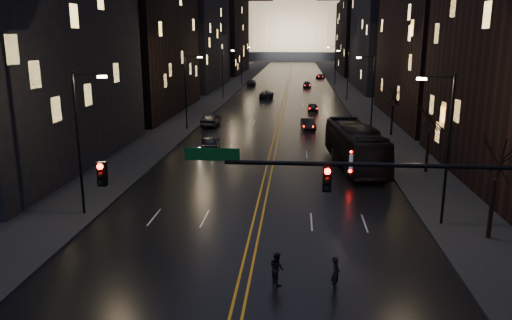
% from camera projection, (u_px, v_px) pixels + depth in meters
% --- Properties ---
extents(ground, '(900.00, 900.00, 0.00)m').
position_uv_depth(ground, '(239.00, 305.00, 21.00)').
color(ground, black).
rests_on(ground, ground).
extents(road, '(20.00, 320.00, 0.02)m').
position_uv_depth(road, '(290.00, 76.00, 146.79)').
color(road, black).
rests_on(road, ground).
extents(sidewalk_left, '(8.00, 320.00, 0.16)m').
position_uv_depth(sidewalk_left, '(243.00, 75.00, 147.89)').
color(sidewalk_left, black).
rests_on(sidewalk_left, ground).
extents(sidewalk_right, '(8.00, 320.00, 0.16)m').
position_uv_depth(sidewalk_right, '(338.00, 76.00, 145.65)').
color(sidewalk_right, black).
rests_on(sidewalk_right, ground).
extents(center_line, '(0.62, 320.00, 0.01)m').
position_uv_depth(center_line, '(290.00, 76.00, 146.79)').
color(center_line, orange).
rests_on(center_line, road).
extents(building_left_near, '(12.00, 28.00, 22.00)m').
position_uv_depth(building_left_near, '(17.00, 37.00, 41.33)').
color(building_left_near, black).
rests_on(building_left_near, ground).
extents(building_left_mid, '(12.00, 30.00, 28.00)m').
position_uv_depth(building_left_mid, '(136.00, 16.00, 71.58)').
color(building_left_mid, black).
rests_on(building_left_mid, ground).
extents(building_left_far, '(12.00, 34.00, 20.00)m').
position_uv_depth(building_left_far, '(192.00, 42.00, 109.31)').
color(building_left_far, black).
rests_on(building_left_far, ground).
extents(building_left_dist, '(12.00, 40.00, 24.00)m').
position_uv_depth(building_left_dist, '(224.00, 34.00, 155.28)').
color(building_left_dist, black).
rests_on(building_left_dist, ground).
extents(building_right_mid, '(12.00, 34.00, 26.00)m').
position_uv_depth(building_right_mid, '(387.00, 27.00, 105.23)').
color(building_right_mid, black).
rests_on(building_right_mid, ground).
extents(building_right_dist, '(12.00, 40.00, 22.00)m').
position_uv_depth(building_right_dist, '(360.00, 37.00, 152.16)').
color(building_right_dist, black).
rests_on(building_right_dist, ground).
extents(capitol, '(90.00, 50.00, 58.50)m').
position_uv_depth(capitol, '(294.00, 25.00, 258.81)').
color(capitol, black).
rests_on(capitol, ground).
extents(traffic_signal, '(17.29, 0.45, 7.00)m').
position_uv_depth(traffic_signal, '(389.00, 193.00, 19.30)').
color(traffic_signal, black).
rests_on(traffic_signal, ground).
extents(streetlamp_right_near, '(2.13, 0.25, 9.00)m').
position_uv_depth(streetlamp_right_near, '(445.00, 143.00, 28.59)').
color(streetlamp_right_near, black).
rests_on(streetlamp_right_near, ground).
extents(streetlamp_left_near, '(2.13, 0.25, 9.00)m').
position_uv_depth(streetlamp_left_near, '(81.00, 137.00, 30.32)').
color(streetlamp_left_near, black).
rests_on(streetlamp_left_near, ground).
extents(streetlamp_right_mid, '(2.13, 0.25, 9.00)m').
position_uv_depth(streetlamp_right_mid, '(371.00, 90.00, 57.62)').
color(streetlamp_right_mid, black).
rests_on(streetlamp_right_mid, ground).
extents(streetlamp_left_mid, '(2.13, 0.25, 9.00)m').
position_uv_depth(streetlamp_left_mid, '(187.00, 88.00, 59.35)').
color(streetlamp_left_mid, black).
rests_on(streetlamp_left_mid, ground).
extents(streetlamp_right_far, '(2.13, 0.25, 9.00)m').
position_uv_depth(streetlamp_right_far, '(347.00, 72.00, 86.65)').
color(streetlamp_right_far, black).
rests_on(streetlamp_right_far, ground).
extents(streetlamp_left_far, '(2.13, 0.25, 9.00)m').
position_uv_depth(streetlamp_left_far, '(224.00, 71.00, 88.38)').
color(streetlamp_left_far, black).
rests_on(streetlamp_left_far, ground).
extents(streetlamp_right_dist, '(2.13, 0.25, 9.00)m').
position_uv_depth(streetlamp_right_dist, '(335.00, 63.00, 115.68)').
color(streetlamp_right_dist, black).
rests_on(streetlamp_right_dist, ground).
extents(streetlamp_left_dist, '(2.13, 0.25, 9.00)m').
position_uv_depth(streetlamp_left_dist, '(242.00, 63.00, 117.41)').
color(streetlamp_left_dist, black).
rests_on(streetlamp_left_dist, ground).
extents(tree_right_near, '(2.40, 2.40, 6.65)m').
position_uv_depth(tree_right_near, '(497.00, 161.00, 26.61)').
color(tree_right_near, black).
rests_on(tree_right_near, ground).
extents(tree_right_mid, '(2.40, 2.40, 6.65)m').
position_uv_depth(tree_right_mid, '(430.00, 119.00, 40.16)').
color(tree_right_mid, black).
rests_on(tree_right_mid, ground).
extents(tree_right_far, '(2.40, 2.40, 6.65)m').
position_uv_depth(tree_right_far, '(393.00, 97.00, 55.64)').
color(tree_right_far, black).
rests_on(tree_right_far, ground).
extents(bus, '(4.51, 13.23, 3.61)m').
position_uv_depth(bus, '(355.00, 146.00, 43.33)').
color(bus, black).
rests_on(bus, ground).
extents(oncoming_car_a, '(2.48, 4.93, 1.61)m').
position_uv_depth(oncoming_car_a, '(210.00, 143.00, 49.30)').
color(oncoming_car_a, black).
rests_on(oncoming_car_a, ground).
extents(oncoming_car_b, '(1.94, 4.90, 1.59)m').
position_uv_depth(oncoming_car_b, '(211.00, 120.00, 62.93)').
color(oncoming_car_b, black).
rests_on(oncoming_car_b, ground).
extents(oncoming_car_c, '(2.44, 5.14, 1.42)m').
position_uv_depth(oncoming_car_c, '(267.00, 94.00, 92.25)').
color(oncoming_car_c, black).
rests_on(oncoming_car_c, ground).
extents(oncoming_car_d, '(2.18, 5.07, 1.46)m').
position_uv_depth(oncoming_car_d, '(251.00, 82.00, 116.26)').
color(oncoming_car_d, black).
rests_on(oncoming_car_d, ground).
extents(receding_car_a, '(1.90, 4.28, 1.37)m').
position_uv_depth(receding_car_a, '(308.00, 124.00, 60.69)').
color(receding_car_a, black).
rests_on(receding_car_a, ground).
extents(receding_car_b, '(1.62, 3.85, 1.30)m').
position_uv_depth(receding_car_b, '(313.00, 107.00, 75.41)').
color(receding_car_b, black).
rests_on(receding_car_b, ground).
extents(receding_car_c, '(1.87, 4.50, 1.30)m').
position_uv_depth(receding_car_c, '(307.00, 85.00, 111.02)').
color(receding_car_c, black).
rests_on(receding_car_c, ground).
extents(receding_car_d, '(2.67, 4.75, 1.25)m').
position_uv_depth(receding_car_d, '(320.00, 76.00, 136.19)').
color(receding_car_d, black).
rests_on(receding_car_d, ground).
extents(pedestrian_a, '(0.43, 0.61, 1.58)m').
position_uv_depth(pedestrian_a, '(336.00, 273.00, 22.08)').
color(pedestrian_a, black).
rests_on(pedestrian_a, ground).
extents(pedestrian_b, '(0.73, 0.84, 1.52)m').
position_uv_depth(pedestrian_b, '(277.00, 268.00, 22.64)').
color(pedestrian_b, black).
rests_on(pedestrian_b, ground).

